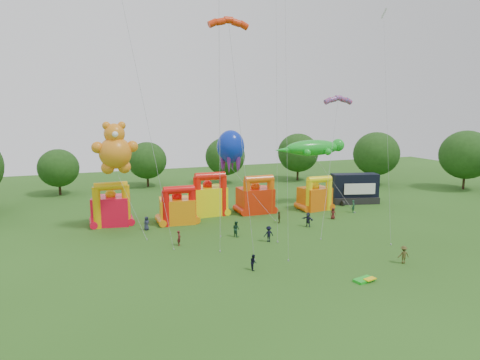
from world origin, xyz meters
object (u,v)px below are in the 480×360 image
object	(u,v)px
bouncy_castle_0	(111,208)
octopus_kite	(245,179)
bouncy_castle_2	(208,198)
spectator_4	(279,217)
gecko_kite	(327,172)
spectator_0	(147,223)
teddy_bear_kite	(124,181)
stage_trailer	(355,189)

from	to	relation	value
bouncy_castle_0	octopus_kite	bearing A→B (deg)	-2.83
bouncy_castle_2	spectator_4	bearing A→B (deg)	-45.20
gecko_kite	octopus_kite	size ratio (longest dim) A/B	0.99
bouncy_castle_0	spectator_0	size ratio (longest dim) A/B	3.38
gecko_kite	octopus_kite	bearing A→B (deg)	178.52
teddy_bear_kite	octopus_kite	world-z (taller)	teddy_bear_kite
gecko_kite	spectator_0	world-z (taller)	gecko_kite
stage_trailer	gecko_kite	world-z (taller)	gecko_kite
stage_trailer	spectator_4	world-z (taller)	stage_trailer
octopus_kite	spectator_4	size ratio (longest dim) A/B	7.63
teddy_bear_kite	bouncy_castle_0	bearing A→B (deg)	108.08
stage_trailer	gecko_kite	bearing A→B (deg)	-168.50
stage_trailer	octopus_kite	distance (m)	20.12
bouncy_castle_0	stage_trailer	world-z (taller)	bouncy_castle_0
spectator_0	gecko_kite	bearing A→B (deg)	-18.38
spectator_4	gecko_kite	bearing A→B (deg)	151.53
stage_trailer	bouncy_castle_2	bearing A→B (deg)	178.21
bouncy_castle_2	gecko_kite	world-z (taller)	gecko_kite
bouncy_castle_0	teddy_bear_kite	xyz separation A→B (m)	(1.48, -4.52, 4.36)
stage_trailer	octopus_kite	bearing A→B (deg)	-177.39
gecko_kite	spectator_4	bearing A→B (deg)	-152.14
spectator_4	spectator_0	bearing A→B (deg)	-65.69
octopus_kite	spectator_0	xyz separation A→B (m)	(-15.04, -3.30, -4.42)
gecko_kite	octopus_kite	distance (m)	13.69
gecko_kite	stage_trailer	bearing A→B (deg)	11.50
bouncy_castle_2	teddy_bear_kite	distance (m)	14.08
octopus_kite	spectator_4	xyz separation A→B (m)	(2.60, -6.21, -4.50)
bouncy_castle_2	spectator_4	distance (m)	11.27
stage_trailer	gecko_kite	size ratio (longest dim) A/B	0.65
stage_trailer	octopus_kite	size ratio (longest dim) A/B	0.64
spectator_0	teddy_bear_kite	bearing A→B (deg)	161.82
stage_trailer	bouncy_castle_0	bearing A→B (deg)	179.95
teddy_bear_kite	spectator_0	distance (m)	6.33
bouncy_castle_0	octopus_kite	world-z (taller)	octopus_kite
bouncy_castle_0	octopus_kite	size ratio (longest dim) A/B	0.49
bouncy_castle_2	stage_trailer	world-z (taller)	bouncy_castle_2
teddy_bear_kite	spectator_0	size ratio (longest dim) A/B	7.83
teddy_bear_kite	octopus_kite	distance (m)	18.02
spectator_4	bouncy_castle_2	bearing A→B (deg)	-101.54
bouncy_castle_0	stage_trailer	distance (m)	38.97
octopus_kite	bouncy_castle_0	bearing A→B (deg)	177.17
bouncy_castle_0	spectator_4	distance (m)	22.89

